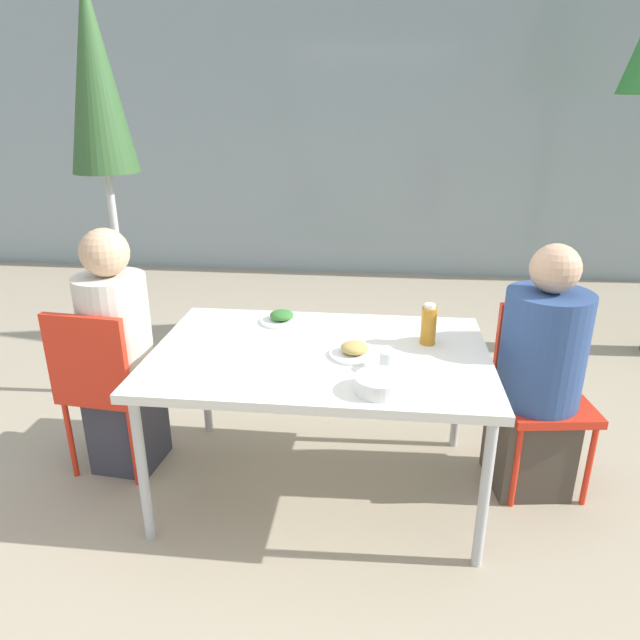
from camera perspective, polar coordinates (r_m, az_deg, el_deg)
name	(u,v)px	position (r m, az deg, el deg)	size (l,w,h in m)	color
ground_plane	(320,485)	(2.94, 0.00, -16.21)	(24.00, 24.00, 0.00)	tan
building_facade	(361,130)	(6.22, 4.12, 18.42)	(10.00, 0.20, 3.00)	#89999E
dining_table	(320,361)	(2.58, 0.00, -4.14)	(1.51, 0.99, 0.73)	silver
chair_left	(103,378)	(2.97, -20.86, -5.48)	(0.44, 0.44, 0.88)	red
person_left	(119,359)	(2.97, -19.43, -3.70)	(0.34, 0.34, 1.24)	#383842
chair_right	(541,381)	(2.95, 21.22, -5.74)	(0.45, 0.45, 0.88)	red
person_right	(538,381)	(2.84, 20.98, -5.69)	(0.38, 0.38, 1.21)	#473D33
closed_umbrella	(98,96)	(3.50, -21.36, 20.15)	(0.37, 0.37, 2.42)	#333333
plate_0	(282,318)	(2.89, -3.85, 0.21)	(0.22, 0.22, 0.06)	white
plate_1	(354,351)	(2.51, 3.46, -3.10)	(0.22, 0.22, 0.06)	white
bottle	(429,325)	(2.65, 10.81, -0.48)	(0.07, 0.07, 0.19)	#B7751E
drinking_cup	(388,361)	(2.38, 6.82, -4.08)	(0.07, 0.07, 0.09)	white
salad_bowl	(380,384)	(2.22, 6.04, -6.38)	(0.20, 0.20, 0.06)	white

